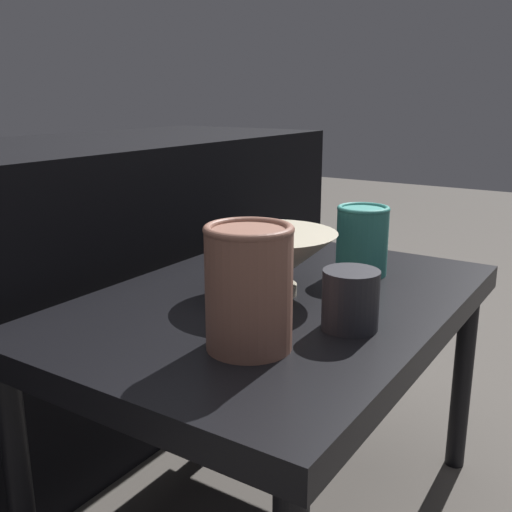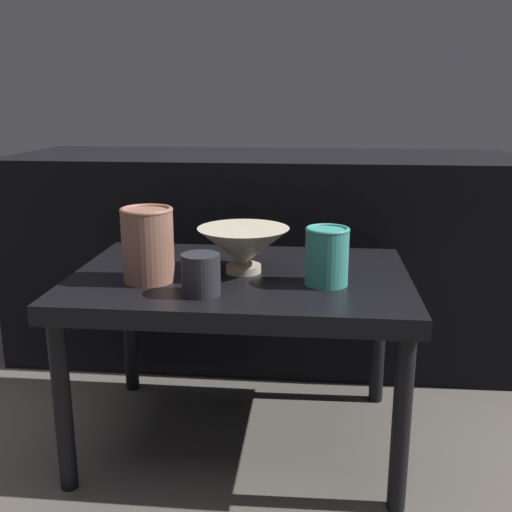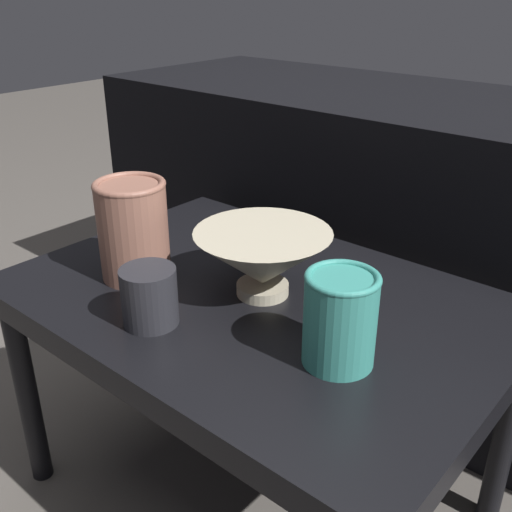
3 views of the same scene
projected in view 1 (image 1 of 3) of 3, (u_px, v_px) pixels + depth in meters
table at (276, 322)px, 0.94m from camera, size 0.73×0.51×0.41m
couch_backdrop at (49, 294)px, 1.25m from camera, size 1.50×0.50×0.61m
bowl at (272, 259)px, 0.93m from camera, size 0.20×0.20×0.10m
vase_textured_left at (249, 286)px, 0.72m from camera, size 0.11×0.11×0.16m
vase_colorful_right at (362, 239)px, 1.03m from camera, size 0.09×0.09×0.12m
cup at (350, 300)px, 0.80m from camera, size 0.08×0.08×0.08m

